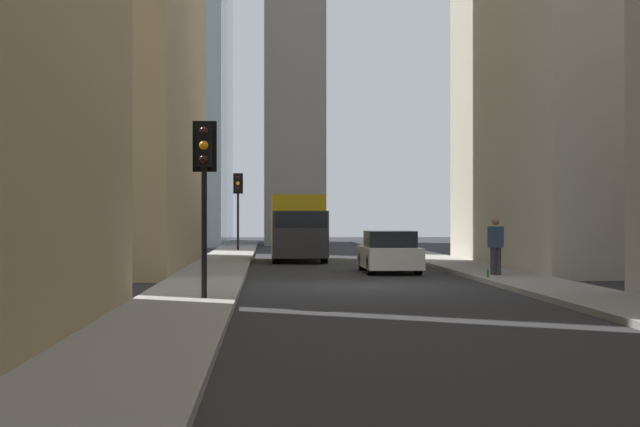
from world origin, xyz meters
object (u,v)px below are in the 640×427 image
discarded_bottle (488,274)px  traffic_light_midblock (238,193)px  delivery_truck (298,227)px  sedan_white (389,253)px  traffic_light_foreground (204,167)px  pedestrian (496,244)px

discarded_bottle → traffic_light_midblock: bearing=18.0°
delivery_truck → sedan_white: (-9.07, -2.80, -0.80)m
traffic_light_foreground → delivery_truck: bearing=-7.3°
delivery_truck → sedan_white: bearing=-162.8°
traffic_light_foreground → traffic_light_midblock: bearing=0.4°
discarded_bottle → sedan_white: bearing=23.3°
discarded_bottle → traffic_light_foreground: bearing=130.9°
traffic_light_midblock → traffic_light_foreground: bearing=-179.6°
sedan_white → discarded_bottle: (-5.11, -2.20, -0.42)m
sedan_white → discarded_bottle: sedan_white is taller
delivery_truck → pedestrian: bearing=-156.7°
delivery_truck → pedestrian: (-12.86, -5.55, -0.38)m
traffic_light_midblock → discarded_bottle: 25.80m
sedan_white → pedestrian: bearing=-144.0°
sedan_white → traffic_light_midblock: 20.25m
sedan_white → discarded_bottle: 5.58m
sedan_white → discarded_bottle: size_ratio=15.93×
traffic_light_foreground → discarded_bottle: size_ratio=14.11×
traffic_light_midblock → pedestrian: (-23.06, -8.44, -2.09)m
delivery_truck → discarded_bottle: delivery_truck is taller
traffic_light_foreground → discarded_bottle: bearing=-49.1°
sedan_white → pedestrian: (-3.78, -2.75, 0.41)m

